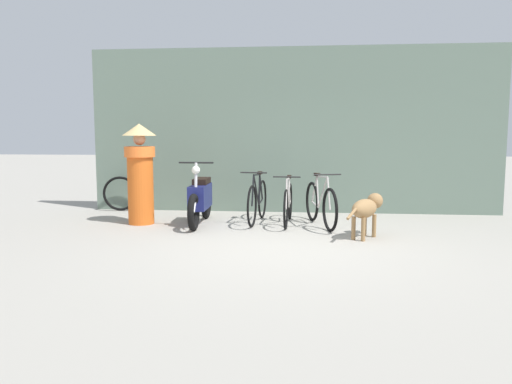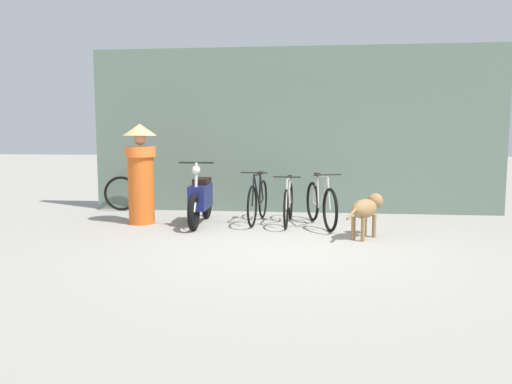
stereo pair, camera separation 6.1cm
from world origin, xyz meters
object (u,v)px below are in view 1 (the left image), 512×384
Objects in this scene: bicycle_0 at (257,201)px; bicycle_1 at (288,204)px; bicycle_2 at (320,204)px; spare_tire_left at (120,194)px; person_in_robes at (140,170)px; motorcycle at (200,199)px; stray_dog at (367,208)px.

bicycle_0 is 0.56m from bicycle_1.
bicycle_0 is 0.99× the size of bicycle_2.
bicycle_1 is 3.67m from spare_tire_left.
person_in_robes is (-2.56, -0.22, 0.58)m from bicycle_1.
motorcycle is (-0.97, -0.29, 0.06)m from bicycle_0.
bicycle_0 is 0.92× the size of motorcycle.
stray_dog is at bearing 51.93° from bicycle_1.
person_in_robes is at bearing -103.83° from bicycle_2.
person_in_robes is 2.45× the size of spare_tire_left.
bicycle_2 is 3.17m from person_in_robes.
bicycle_0 is 1.13m from bicycle_2.
bicycle_0 is 1.02× the size of bicycle_1.
spare_tire_left is at bearing 97.05° from stray_dog.
motorcycle is 2.87m from stray_dog.
motorcycle is 2.55× the size of spare_tire_left.
bicycle_0 reaches higher than bicycle_1.
bicycle_2 is at bearing 167.13° from person_in_robes.
bicycle_1 is at bearing 83.66° from bicycle_0.
bicycle_0 is 2.11m from stray_dog.
bicycle_0 reaches higher than stray_dog.
stray_dog is 5.20m from spare_tire_left.
bicycle_1 is 0.91× the size of motorcycle.
bicycle_2 is 1.13m from stray_dog.
motorcycle reaches higher than bicycle_0.
bicycle_1 reaches higher than spare_tire_left.
bicycle_2 is at bearing 82.93° from bicycle_0.
bicycle_2 reaches higher than stray_dog.
spare_tire_left is (-4.70, 2.21, -0.09)m from stray_dog.
bicycle_0 is at bearing 105.00° from motorcycle.
motorcycle is (-1.52, -0.18, 0.08)m from bicycle_1.
stray_dog is (2.74, -0.86, 0.01)m from motorcycle.
bicycle_0 is at bearing -19.97° from spare_tire_left.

